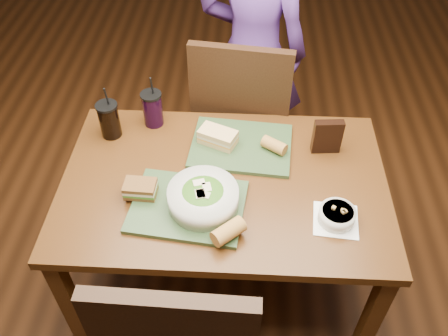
{
  "coord_description": "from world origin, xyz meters",
  "views": [
    {
      "loc": [
        0.07,
        -1.29,
        2.13
      ],
      "look_at": [
        0.0,
        0.0,
        0.82
      ],
      "focal_mm": 38.0,
      "sensor_mm": 36.0,
      "label": 1
    }
  ],
  "objects_px": {
    "tray_far": "(241,146)",
    "soup_bowl": "(337,215)",
    "cup_cola": "(109,120)",
    "cup_berry": "(153,109)",
    "chair_far": "(239,118)",
    "salad_bowl": "(203,197)",
    "sandwich_near": "(140,189)",
    "baguette_near": "(228,231)",
    "dining_table": "(224,195)",
    "sandwich_far": "(218,137)",
    "tray_near": "(188,206)",
    "baguette_far": "(274,145)",
    "chip_bag": "(327,137)",
    "diner": "(253,52)"
  },
  "relations": [
    {
      "from": "salad_bowl",
      "to": "sandwich_near",
      "type": "relative_size",
      "value": 2.14
    },
    {
      "from": "chair_far",
      "to": "sandwich_near",
      "type": "relative_size",
      "value": 8.67
    },
    {
      "from": "diner",
      "to": "salad_bowl",
      "type": "xyz_separation_m",
      "value": [
        -0.18,
        -1.05,
        0.03
      ]
    },
    {
      "from": "tray_near",
      "to": "chip_bag",
      "type": "relative_size",
      "value": 2.69
    },
    {
      "from": "chip_bag",
      "to": "chair_far",
      "type": "bearing_deg",
      "value": 128.99
    },
    {
      "from": "soup_bowl",
      "to": "baguette_far",
      "type": "xyz_separation_m",
      "value": [
        -0.22,
        0.35,
        0.01
      ]
    },
    {
      "from": "sandwich_far",
      "to": "cup_berry",
      "type": "relative_size",
      "value": 0.71
    },
    {
      "from": "chair_far",
      "to": "cup_cola",
      "type": "relative_size",
      "value": 4.25
    },
    {
      "from": "baguette_near",
      "to": "cup_berry",
      "type": "distance_m",
      "value": 0.73
    },
    {
      "from": "tray_near",
      "to": "chair_far",
      "type": "bearing_deg",
      "value": 76.51
    },
    {
      "from": "salad_bowl",
      "to": "baguette_near",
      "type": "distance_m",
      "value": 0.18
    },
    {
      "from": "chair_far",
      "to": "cup_cola",
      "type": "height_order",
      "value": "chair_far"
    },
    {
      "from": "tray_far",
      "to": "soup_bowl",
      "type": "distance_m",
      "value": 0.52
    },
    {
      "from": "chair_far",
      "to": "cup_berry",
      "type": "bearing_deg",
      "value": -147.39
    },
    {
      "from": "cup_cola",
      "to": "chip_bag",
      "type": "distance_m",
      "value": 0.92
    },
    {
      "from": "chair_far",
      "to": "tray_near",
      "type": "relative_size",
      "value": 2.55
    },
    {
      "from": "cup_cola",
      "to": "salad_bowl",
      "type": "bearing_deg",
      "value": -42.34
    },
    {
      "from": "diner",
      "to": "sandwich_near",
      "type": "relative_size",
      "value": 12.63
    },
    {
      "from": "diner",
      "to": "soup_bowl",
      "type": "height_order",
      "value": "diner"
    },
    {
      "from": "dining_table",
      "to": "cup_cola",
      "type": "distance_m",
      "value": 0.59
    },
    {
      "from": "diner",
      "to": "cup_berry",
      "type": "distance_m",
      "value": 0.72
    },
    {
      "from": "chair_far",
      "to": "tray_near",
      "type": "distance_m",
      "value": 0.77
    },
    {
      "from": "tray_far",
      "to": "salad_bowl",
      "type": "xyz_separation_m",
      "value": [
        -0.13,
        -0.34,
        0.05
      ]
    },
    {
      "from": "dining_table",
      "to": "tray_near",
      "type": "height_order",
      "value": "tray_near"
    },
    {
      "from": "sandwich_far",
      "to": "baguette_near",
      "type": "distance_m",
      "value": 0.5
    },
    {
      "from": "sandwich_near",
      "to": "baguette_near",
      "type": "height_order",
      "value": "baguette_near"
    },
    {
      "from": "sandwich_far",
      "to": "soup_bowl",
      "type": "bearing_deg",
      "value": -40.12
    },
    {
      "from": "cup_cola",
      "to": "cup_berry",
      "type": "height_order",
      "value": "cup_cola"
    },
    {
      "from": "diner",
      "to": "cup_cola",
      "type": "bearing_deg",
      "value": 58.67
    },
    {
      "from": "soup_bowl",
      "to": "cup_berry",
      "type": "bearing_deg",
      "value": 145.35
    },
    {
      "from": "diner",
      "to": "chip_bag",
      "type": "height_order",
      "value": "diner"
    },
    {
      "from": "cup_berry",
      "to": "chair_far",
      "type": "bearing_deg",
      "value": 32.61
    },
    {
      "from": "sandwich_near",
      "to": "chip_bag",
      "type": "height_order",
      "value": "chip_bag"
    },
    {
      "from": "tray_far",
      "to": "baguette_near",
      "type": "relative_size",
      "value": 3.46
    },
    {
      "from": "chip_bag",
      "to": "salad_bowl",
      "type": "bearing_deg",
      "value": -149.85
    },
    {
      "from": "chair_far",
      "to": "tray_near",
      "type": "xyz_separation_m",
      "value": [
        -0.18,
        -0.73,
        0.16
      ]
    },
    {
      "from": "dining_table",
      "to": "tray_far",
      "type": "distance_m",
      "value": 0.23
    },
    {
      "from": "dining_table",
      "to": "soup_bowl",
      "type": "bearing_deg",
      "value": -23.38
    },
    {
      "from": "diner",
      "to": "sandwich_near",
      "type": "distance_m",
      "value": 1.1
    },
    {
      "from": "sandwich_near",
      "to": "sandwich_far",
      "type": "relative_size",
      "value": 0.7
    },
    {
      "from": "chair_far",
      "to": "chip_bag",
      "type": "height_order",
      "value": "chair_far"
    },
    {
      "from": "soup_bowl",
      "to": "sandwich_near",
      "type": "distance_m",
      "value": 0.74
    },
    {
      "from": "tray_near",
      "to": "sandwich_near",
      "type": "distance_m",
      "value": 0.19
    },
    {
      "from": "cup_berry",
      "to": "baguette_near",
      "type": "bearing_deg",
      "value": -59.97
    },
    {
      "from": "chair_far",
      "to": "salad_bowl",
      "type": "xyz_separation_m",
      "value": [
        -0.12,
        -0.73,
        0.22
      ]
    },
    {
      "from": "soup_bowl",
      "to": "baguette_far",
      "type": "height_order",
      "value": "baguette_far"
    },
    {
      "from": "diner",
      "to": "baguette_far",
      "type": "height_order",
      "value": "diner"
    },
    {
      "from": "chair_far",
      "to": "sandwich_far",
      "type": "distance_m",
      "value": 0.44
    },
    {
      "from": "cup_cola",
      "to": "sandwich_far",
      "type": "bearing_deg",
      "value": -5.87
    },
    {
      "from": "baguette_far",
      "to": "chip_bag",
      "type": "relative_size",
      "value": 0.67
    }
  ]
}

